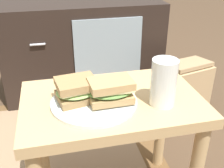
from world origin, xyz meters
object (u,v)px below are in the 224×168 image
object	(u,v)px
sandwich_front	(77,90)
beer_glass	(163,84)
sandwich_back	(111,90)
paper_bag	(185,90)
plate	(94,102)
tv_cabinet	(83,47)

from	to	relation	value
sandwich_front	beer_glass	distance (m)	0.26
sandwich_back	paper_bag	bearing A→B (deg)	43.97
plate	sandwich_front	xyz separation A→B (m)	(-0.05, 0.02, 0.04)
plate	sandwich_back	distance (m)	0.07
tv_cabinet	beer_glass	distance (m)	1.05
sandwich_front	plate	bearing A→B (deg)	-19.36
sandwich_front	sandwich_back	world-z (taller)	sandwich_back
beer_glass	paper_bag	bearing A→B (deg)	54.75
plate	paper_bag	bearing A→B (deg)	40.61
plate	tv_cabinet	bearing A→B (deg)	84.92
sandwich_back	paper_bag	xyz separation A→B (m)	(0.54, 0.52, -0.35)
sandwich_back	paper_bag	world-z (taller)	sandwich_back
tv_cabinet	sandwich_back	world-z (taller)	tv_cabinet
plate	beer_glass	xyz separation A→B (m)	(0.20, -0.05, 0.06)
sandwich_back	beer_glass	xyz separation A→B (m)	(0.15, -0.03, 0.02)
tv_cabinet	plate	size ratio (longest dim) A/B	3.68
plate	beer_glass	bearing A→B (deg)	-13.31
sandwich_front	paper_bag	size ratio (longest dim) A/B	0.43
sandwich_back	tv_cabinet	bearing A→B (deg)	87.79
sandwich_front	sandwich_back	bearing A→B (deg)	-19.36
tv_cabinet	sandwich_back	size ratio (longest dim) A/B	6.93
sandwich_back	paper_bag	distance (m)	0.83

